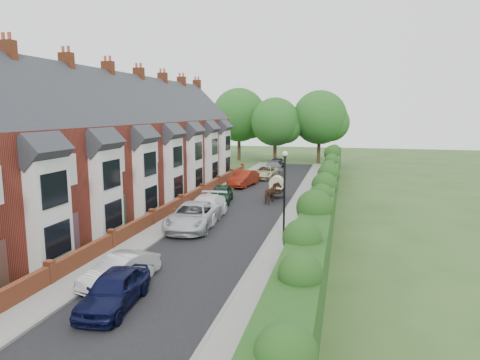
% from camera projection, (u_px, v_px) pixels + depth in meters
% --- Properties ---
extents(ground, '(140.00, 140.00, 0.00)m').
position_uv_depth(ground, '(206.00, 257.00, 21.82)').
color(ground, '#2D4C1E').
rests_on(ground, ground).
extents(road, '(6.00, 58.00, 0.02)m').
position_uv_depth(road, '(246.00, 209.00, 32.48)').
color(road, black).
rests_on(road, ground).
extents(pavement_hedge_side, '(2.20, 58.00, 0.12)m').
position_uv_depth(pavement_hedge_side, '(300.00, 211.00, 31.50)').
color(pavement_hedge_side, gray).
rests_on(pavement_hedge_side, ground).
extents(pavement_house_side, '(1.70, 58.00, 0.12)m').
position_uv_depth(pavement_house_side, '(198.00, 206.00, 33.38)').
color(pavement_house_side, gray).
rests_on(pavement_house_side, ground).
extents(kerb_hedge_side, '(0.18, 58.00, 0.13)m').
position_uv_depth(kerb_hedge_side, '(286.00, 211.00, 31.75)').
color(kerb_hedge_side, gray).
rests_on(kerb_hedge_side, ground).
extents(kerb_house_side, '(0.18, 58.00, 0.13)m').
position_uv_depth(kerb_house_side, '(207.00, 206.00, 33.19)').
color(kerb_house_side, gray).
rests_on(kerb_house_side, ground).
extents(hedge, '(2.10, 58.00, 2.85)m').
position_uv_depth(hedge, '(325.00, 192.00, 30.83)').
color(hedge, '#183912').
rests_on(hedge, ground).
extents(terrace_row, '(9.05, 40.50, 11.50)m').
position_uv_depth(terrace_row, '(113.00, 149.00, 33.25)').
color(terrace_row, maroon).
rests_on(terrace_row, ground).
extents(garden_wall_row, '(0.35, 40.35, 1.10)m').
position_uv_depth(garden_wall_row, '(181.00, 203.00, 32.60)').
color(garden_wall_row, brown).
rests_on(garden_wall_row, ground).
extents(lamppost, '(0.32, 0.32, 5.16)m').
position_uv_depth(lamppost, '(284.00, 184.00, 24.32)').
color(lamppost, black).
rests_on(lamppost, ground).
extents(tree_far_left, '(7.14, 6.80, 9.29)m').
position_uv_depth(tree_far_left, '(278.00, 123.00, 59.95)').
color(tree_far_left, '#332316').
rests_on(tree_far_left, ground).
extents(tree_far_right, '(7.98, 7.60, 10.31)m').
position_uv_depth(tree_far_right, '(322.00, 119.00, 60.34)').
color(tree_far_right, '#332316').
rests_on(tree_far_right, ground).
extents(tree_far_back, '(8.40, 8.00, 10.82)m').
position_uv_depth(tree_far_back, '(242.00, 116.00, 64.09)').
color(tree_far_back, '#332316').
rests_on(tree_far_back, ground).
extents(car_navy, '(2.04, 4.28, 1.41)m').
position_uv_depth(car_navy, '(114.00, 290.00, 16.14)').
color(car_navy, black).
rests_on(car_navy, ground).
extents(car_silver_a, '(2.30, 4.10, 1.28)m').
position_uv_depth(car_silver_a, '(120.00, 270.00, 18.28)').
color(car_silver_a, '#B8B7BC').
rests_on(car_silver_a, ground).
extents(car_silver_b, '(3.14, 5.97, 1.60)m').
position_uv_depth(car_silver_b, '(193.00, 216.00, 27.09)').
color(car_silver_b, silver).
rests_on(car_silver_b, ground).
extents(car_white, '(2.51, 5.57, 1.58)m').
position_uv_depth(car_white, '(206.00, 208.00, 29.34)').
color(car_white, white).
rests_on(car_white, ground).
extents(car_green, '(2.28, 4.39, 1.43)m').
position_uv_depth(car_green, '(221.00, 194.00, 34.74)').
color(car_green, black).
rests_on(car_green, ground).
extents(car_red, '(2.42, 4.96, 1.56)m').
position_uv_depth(car_red, '(244.00, 178.00, 42.34)').
color(car_red, maroon).
rests_on(car_red, ground).
extents(car_beige, '(2.57, 5.04, 1.36)m').
position_uv_depth(car_beige, '(265.00, 172.00, 47.25)').
color(car_beige, '#BBB587').
rests_on(car_beige, ground).
extents(car_grey, '(2.92, 5.06, 1.38)m').
position_uv_depth(car_grey, '(274.00, 167.00, 51.32)').
color(car_grey, slate).
rests_on(car_grey, ground).
extents(car_black, '(1.73, 4.17, 1.41)m').
position_uv_depth(car_black, '(277.00, 163.00, 55.72)').
color(car_black, black).
rests_on(car_black, ground).
extents(horse, '(1.29, 2.12, 1.67)m').
position_uv_depth(horse, '(272.00, 193.00, 34.39)').
color(horse, '#452719').
rests_on(horse, ground).
extents(horse_cart, '(1.22, 2.69, 1.94)m').
position_uv_depth(horse_cart, '(277.00, 186.00, 36.39)').
color(horse_cart, black).
rests_on(horse_cart, ground).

